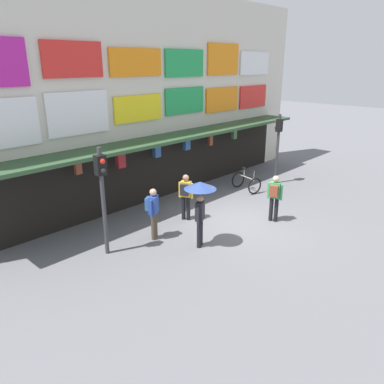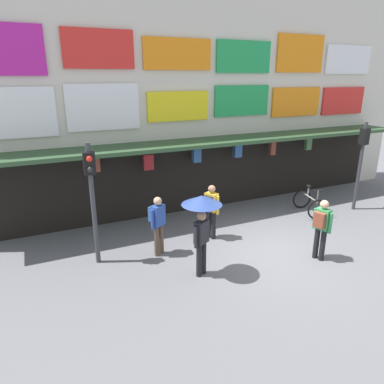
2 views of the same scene
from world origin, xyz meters
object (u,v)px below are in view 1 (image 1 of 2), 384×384
Objects in this scene: bicycle_parked at (246,182)px; pedestrian_in_black at (186,194)px; pedestrian_with_umbrella at (200,196)px; pedestrian_in_purple at (153,210)px; traffic_light_far at (278,138)px; traffic_light_near at (102,185)px; pedestrian_in_green at (275,195)px.

bicycle_parked is 4.19m from pedestrian_in_black.
pedestrian_in_purple is at bearing 113.07° from pedestrian_with_umbrella.
traffic_light_far is at bearing -10.74° from bicycle_parked.
bicycle_parked is 5.97m from pedestrian_in_purple.
pedestrian_in_black is at bearing 56.19° from pedestrian_with_umbrella.
traffic_light_near reaches higher than bicycle_parked.
pedestrian_in_black is at bearing -175.66° from bicycle_parked.
traffic_light_far is at bearing 0.12° from traffic_light_near.
traffic_light_near is 1.90× the size of pedestrian_in_purple.
traffic_light_far is (9.33, 0.02, 0.00)m from traffic_light_near.
pedestrian_with_umbrella is at bearing 169.12° from pedestrian_in_green.
bicycle_parked is at bearing 5.89° from pedestrian_in_purple.
traffic_light_far is 2.47× the size of bicycle_parked.
traffic_light_far is 7.33m from pedestrian_with_umbrella.
traffic_light_near is 3.57m from pedestrian_in_black.
traffic_light_near is at bearing 142.78° from pedestrian_with_umbrella.
traffic_light_near reaches higher than pedestrian_in_green.
traffic_light_near is 1.99m from pedestrian_in_purple.
pedestrian_in_black reaches higher than bicycle_parked.
bicycle_parked is 0.77× the size of pedestrian_in_purple.
pedestrian_in_green is (2.04, -2.35, 0.00)m from pedestrian_in_black.
pedestrian_in_purple is at bearing -8.69° from traffic_light_near.
traffic_light_near reaches higher than pedestrian_with_umbrella.
pedestrian_in_black is (3.37, 0.05, -1.16)m from traffic_light_near.
traffic_light_near reaches higher than pedestrian_in_black.
traffic_light_far is at bearing -0.30° from pedestrian_in_black.
bicycle_parked is at bearing 2.78° from traffic_light_near.
traffic_light_near is at bearing 171.31° from pedestrian_in_purple.
bicycle_parked is at bearing 4.34° from pedestrian_in_black.
pedestrian_in_purple is at bearing 151.69° from pedestrian_in_green.
pedestrian_in_black is at bearing 179.70° from traffic_light_far.
traffic_light_far reaches higher than pedestrian_in_black.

